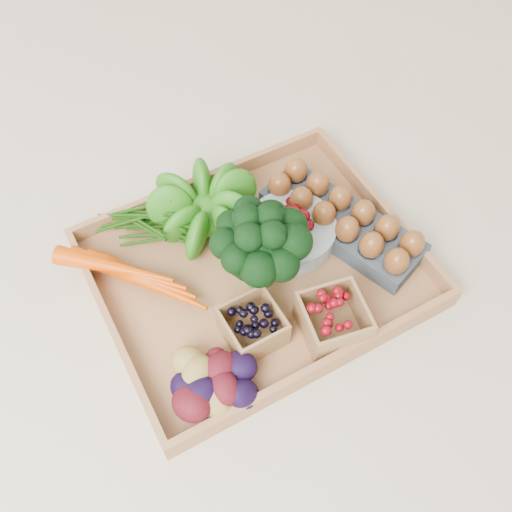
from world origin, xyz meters
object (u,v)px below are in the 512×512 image
egg_carton (341,224)px  tray (256,272)px  broccoli (259,259)px  cherry_bowl (291,232)px

egg_carton → tray: bearing=160.3°
tray → egg_carton: 0.18m
broccoli → egg_carton: (0.19, 0.02, -0.05)m
tray → cherry_bowl: cherry_bowl is taller
broccoli → cherry_bowl: (0.09, 0.05, -0.04)m
egg_carton → cherry_bowl: bearing=143.2°
tray → cherry_bowl: size_ratio=3.34×
tray → broccoli: broccoli is taller
cherry_bowl → egg_carton: bearing=-16.5°
egg_carton → broccoli: bearing=166.0°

